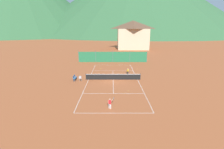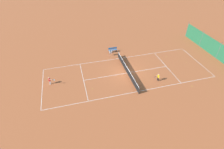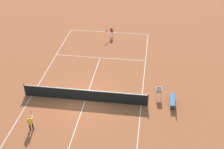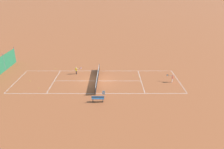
{
  "view_description": "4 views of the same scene",
  "coord_description": "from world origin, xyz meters",
  "px_view_note": "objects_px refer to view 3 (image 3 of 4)",
  "views": [
    {
      "loc": [
        -0.19,
        -28.04,
        8.41
      ],
      "look_at": [
        -0.09,
        0.21,
        0.83
      ],
      "focal_mm": 28.0,
      "sensor_mm": 36.0,
      "label": 1
    },
    {
      "loc": [
        19.04,
        -7.5,
        15.6
      ],
      "look_at": [
        0.65,
        -2.47,
        0.71
      ],
      "focal_mm": 28.0,
      "sensor_mm": 36.0,
      "label": 2
    },
    {
      "loc": [
        -4.47,
        17.75,
        13.95
      ],
      "look_at": [
        -1.64,
        -2.46,
        0.85
      ],
      "focal_mm": 50.0,
      "sensor_mm": 36.0,
      "label": 3
    },
    {
      "loc": [
        -29.42,
        -2.12,
        12.83
      ],
      "look_at": [
        -0.84,
        -2.12,
        1.34
      ],
      "focal_mm": 35.0,
      "sensor_mm": 36.0,
      "label": 4
    }
  ],
  "objects_px": {
    "tennis_ball_alley_right": "(85,57)",
    "tennis_ball_mid_court": "(67,101)",
    "tennis_ball_service_box": "(76,61)",
    "tennis_ball_far_corner": "(45,69)",
    "player_far_baseline": "(31,121)",
    "player_far_service": "(111,31)",
    "courtside_bench": "(173,99)",
    "ball_hopper": "(159,90)",
    "tennis_net": "(85,95)"
  },
  "relations": [
    {
      "from": "ball_hopper",
      "to": "tennis_ball_far_corner",
      "type": "bearing_deg",
      "value": -15.95
    },
    {
      "from": "tennis_ball_alley_right",
      "to": "tennis_ball_mid_court",
      "type": "bearing_deg",
      "value": 91.02
    },
    {
      "from": "tennis_ball_service_box",
      "to": "tennis_ball_mid_court",
      "type": "distance_m",
      "value": 5.85
    },
    {
      "from": "tennis_ball_alley_right",
      "to": "ball_hopper",
      "type": "xyz_separation_m",
      "value": [
        -6.7,
        5.25,
        0.62
      ]
    },
    {
      "from": "tennis_net",
      "to": "tennis_ball_far_corner",
      "type": "height_order",
      "value": "tennis_net"
    },
    {
      "from": "tennis_ball_mid_court",
      "to": "courtside_bench",
      "type": "bearing_deg",
      "value": -174.46
    },
    {
      "from": "tennis_ball_service_box",
      "to": "tennis_ball_alley_right",
      "type": "relative_size",
      "value": 1.0
    },
    {
      "from": "tennis_net",
      "to": "player_far_baseline",
      "type": "relative_size",
      "value": 7.91
    },
    {
      "from": "ball_hopper",
      "to": "courtside_bench",
      "type": "bearing_deg",
      "value": 147.51
    },
    {
      "from": "tennis_ball_mid_court",
      "to": "tennis_ball_far_corner",
      "type": "bearing_deg",
      "value": -53.98
    },
    {
      "from": "player_far_baseline",
      "to": "player_far_service",
      "type": "bearing_deg",
      "value": -102.52
    },
    {
      "from": "player_far_baseline",
      "to": "tennis_ball_alley_right",
      "type": "xyz_separation_m",
      "value": [
        -1.39,
        -9.83,
        -0.65
      ]
    },
    {
      "from": "player_far_service",
      "to": "tennis_ball_service_box",
      "type": "distance_m",
      "value": 5.85
    },
    {
      "from": "courtside_bench",
      "to": "player_far_service",
      "type": "bearing_deg",
      "value": -60.11
    },
    {
      "from": "tennis_ball_service_box",
      "to": "tennis_net",
      "type": "bearing_deg",
      "value": 110.05
    },
    {
      "from": "ball_hopper",
      "to": "player_far_baseline",
      "type": "bearing_deg",
      "value": 29.56
    },
    {
      "from": "player_far_baseline",
      "to": "courtside_bench",
      "type": "xyz_separation_m",
      "value": [
        -9.13,
        -3.92,
        -0.23
      ]
    },
    {
      "from": "tennis_ball_mid_court",
      "to": "ball_hopper",
      "type": "height_order",
      "value": "ball_hopper"
    },
    {
      "from": "tennis_ball_far_corner",
      "to": "courtside_bench",
      "type": "height_order",
      "value": "courtside_bench"
    },
    {
      "from": "tennis_ball_far_corner",
      "to": "tennis_ball_alley_right",
      "type": "relative_size",
      "value": 1.0
    },
    {
      "from": "tennis_ball_service_box",
      "to": "tennis_ball_alley_right",
      "type": "distance_m",
      "value": 1.04
    },
    {
      "from": "tennis_ball_service_box",
      "to": "courtside_bench",
      "type": "xyz_separation_m",
      "value": [
        -8.35,
        5.06,
        0.42
      ]
    },
    {
      "from": "tennis_net",
      "to": "tennis_ball_service_box",
      "type": "xyz_separation_m",
      "value": [
        2.0,
        -5.49,
        -0.47
      ]
    },
    {
      "from": "player_far_baseline",
      "to": "tennis_ball_far_corner",
      "type": "relative_size",
      "value": 17.58
    },
    {
      "from": "tennis_ball_far_corner",
      "to": "tennis_ball_service_box",
      "type": "height_order",
      "value": "same"
    },
    {
      "from": "courtside_bench",
      "to": "tennis_ball_mid_court",
      "type": "bearing_deg",
      "value": 5.54
    },
    {
      "from": "tennis_ball_mid_court",
      "to": "tennis_ball_alley_right",
      "type": "bearing_deg",
      "value": -88.98
    },
    {
      "from": "ball_hopper",
      "to": "courtside_bench",
      "type": "distance_m",
      "value": 1.25
    },
    {
      "from": "player_far_service",
      "to": "courtside_bench",
      "type": "distance_m",
      "value": 11.95
    },
    {
      "from": "tennis_ball_mid_court",
      "to": "tennis_ball_alley_right",
      "type": "xyz_separation_m",
      "value": [
        0.12,
        -6.65,
        0.0
      ]
    },
    {
      "from": "player_far_service",
      "to": "tennis_ball_far_corner",
      "type": "bearing_deg",
      "value": 56.06
    },
    {
      "from": "player_far_service",
      "to": "courtside_bench",
      "type": "height_order",
      "value": "player_far_service"
    },
    {
      "from": "player_far_baseline",
      "to": "tennis_ball_service_box",
      "type": "distance_m",
      "value": 9.04
    },
    {
      "from": "tennis_ball_far_corner",
      "to": "tennis_ball_service_box",
      "type": "distance_m",
      "value": 2.83
    },
    {
      "from": "tennis_net",
      "to": "player_far_baseline",
      "type": "xyz_separation_m",
      "value": [
        2.79,
        3.49,
        0.18
      ]
    },
    {
      "from": "player_far_baseline",
      "to": "tennis_ball_far_corner",
      "type": "xyz_separation_m",
      "value": [
        1.51,
        -7.33,
        -0.65
      ]
    },
    {
      "from": "tennis_net",
      "to": "courtside_bench",
      "type": "height_order",
      "value": "tennis_net"
    },
    {
      "from": "player_far_service",
      "to": "ball_hopper",
      "type": "xyz_separation_m",
      "value": [
        -4.92,
        9.7,
        -0.01
      ]
    },
    {
      "from": "player_far_baseline",
      "to": "tennis_ball_far_corner",
      "type": "distance_m",
      "value": 7.51
    },
    {
      "from": "player_far_service",
      "to": "ball_hopper",
      "type": "height_order",
      "value": "player_far_service"
    },
    {
      "from": "player_far_service",
      "to": "tennis_ball_mid_court",
      "type": "height_order",
      "value": "player_far_service"
    },
    {
      "from": "player_far_service",
      "to": "player_far_baseline",
      "type": "height_order",
      "value": "player_far_baseline"
    },
    {
      "from": "ball_hopper",
      "to": "tennis_ball_alley_right",
      "type": "bearing_deg",
      "value": -38.06
    },
    {
      "from": "tennis_ball_alley_right",
      "to": "ball_hopper",
      "type": "bearing_deg",
      "value": 141.94
    },
    {
      "from": "tennis_ball_alley_right",
      "to": "ball_hopper",
      "type": "height_order",
      "value": "ball_hopper"
    },
    {
      "from": "tennis_ball_far_corner",
      "to": "tennis_ball_service_box",
      "type": "relative_size",
      "value": 1.0
    },
    {
      "from": "tennis_ball_far_corner",
      "to": "tennis_ball_service_box",
      "type": "bearing_deg",
      "value": -144.15
    },
    {
      "from": "tennis_net",
      "to": "ball_hopper",
      "type": "relative_size",
      "value": 10.31
    },
    {
      "from": "tennis_ball_mid_court",
      "to": "ball_hopper",
      "type": "distance_m",
      "value": 6.76
    },
    {
      "from": "player_far_baseline",
      "to": "courtside_bench",
      "type": "height_order",
      "value": "player_far_baseline"
    }
  ]
}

